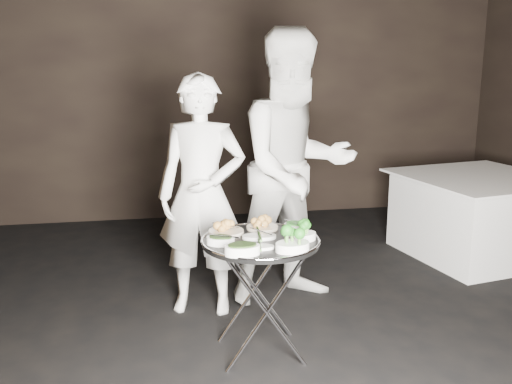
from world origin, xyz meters
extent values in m
cube|color=black|center=(0.00, 3.52, 1.50)|extent=(6.00, 0.05, 3.00)
cylinder|color=silver|center=(-0.21, 0.19, 0.34)|extent=(0.47, 0.02, 0.69)
cylinder|color=silver|center=(-0.21, 0.19, 0.34)|extent=(0.47, 0.02, 0.69)
cylinder|color=silver|center=(-0.21, 0.55, 0.34)|extent=(0.47, 0.02, 0.69)
cylinder|color=silver|center=(-0.21, 0.55, 0.34)|extent=(0.47, 0.02, 0.69)
cylinder|color=silver|center=(-0.41, 0.37, 0.66)|extent=(0.02, 0.40, 0.02)
cylinder|color=silver|center=(-0.01, 0.37, 0.66)|extent=(0.02, 0.40, 0.02)
cylinder|color=black|center=(-0.21, 0.37, 0.69)|extent=(0.67, 0.67, 0.03)
torus|color=silver|center=(-0.21, 0.37, 0.71)|extent=(0.68, 0.68, 0.01)
cylinder|color=beige|center=(-0.38, 0.53, 0.71)|extent=(0.21, 0.21, 0.02)
cylinder|color=beige|center=(-0.16, 0.58, 0.71)|extent=(0.19, 0.19, 0.02)
cylinder|color=white|center=(0.02, 0.50, 0.73)|extent=(0.12, 0.12, 0.05)
cylinder|color=silver|center=(-0.39, 0.53, 0.75)|extent=(0.14, 0.13, 0.01)
cylinder|color=silver|center=(-0.16, 0.58, 0.75)|extent=(0.04, 0.19, 0.01)
cylinder|color=silver|center=(0.02, 0.50, 0.75)|extent=(0.08, 0.17, 0.01)
cylinder|color=silver|center=(-0.43, 0.32, 0.75)|extent=(0.17, 0.09, 0.01)
cylinder|color=silver|center=(0.01, 0.32, 0.75)|extent=(0.09, 0.17, 0.01)
cylinder|color=silver|center=(-0.21, 0.38, 0.75)|extent=(0.10, 0.17, 0.01)
imported|color=silver|center=(-0.48, 1.06, 0.81)|extent=(0.67, 0.53, 1.63)
imported|color=silver|center=(0.18, 1.13, 0.96)|extent=(1.08, 0.92, 1.92)
cube|color=white|center=(2.01, 1.76, 0.35)|extent=(1.12, 1.12, 0.70)
cube|color=white|center=(2.01, 1.76, 0.71)|extent=(1.26, 1.26, 0.02)
camera|label=1|loc=(-0.79, -2.67, 1.70)|focal=40.00mm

